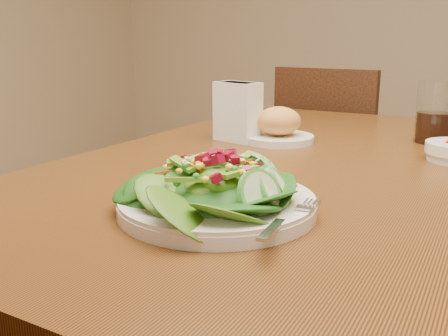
{
  "coord_description": "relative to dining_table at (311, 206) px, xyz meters",
  "views": [
    {
      "loc": [
        0.32,
        -0.95,
        0.99
      ],
      "look_at": [
        -0.01,
        -0.35,
        0.81
      ],
      "focal_mm": 40.0,
      "sensor_mm": 36.0,
      "label": 1
    }
  ],
  "objects": [
    {
      "name": "napkin_holder",
      "position": [
        -0.22,
        0.1,
        0.18
      ],
      "size": [
        0.12,
        0.08,
        0.14
      ],
      "rotation": [
        0.0,
        0.0,
        -0.23
      ],
      "color": "white",
      "rests_on": "dining_table"
    },
    {
      "name": "chair_far",
      "position": [
        -0.22,
        0.91,
        -0.18
      ],
      "size": [
        0.46,
        0.46,
        0.89
      ],
      "rotation": [
        0.0,
        0.0,
        3.02
      ],
      "color": "#492715",
      "rests_on": "ground_plane"
    },
    {
      "name": "bread_plate",
      "position": [
        -0.13,
        0.13,
        0.14
      ],
      "size": [
        0.17,
        0.17,
        0.09
      ],
      "color": "silver",
      "rests_on": "dining_table"
    },
    {
      "name": "dining_table",
      "position": [
        0.0,
        0.0,
        0.0
      ],
      "size": [
        0.9,
        1.4,
        0.75
      ],
      "color": "brown",
      "rests_on": "ground_plane"
    },
    {
      "name": "salad_plate",
      "position": [
        -0.0,
        -0.37,
        0.13
      ],
      "size": [
        0.28,
        0.28,
        0.08
      ],
      "rotation": [
        0.0,
        0.0,
        -0.21
      ],
      "color": "silver",
      "rests_on": "dining_table"
    },
    {
      "name": "drinking_glass",
      "position": [
        0.19,
        0.3,
        0.16
      ],
      "size": [
        0.08,
        0.08,
        0.14
      ],
      "color": "silver",
      "rests_on": "dining_table"
    }
  ]
}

